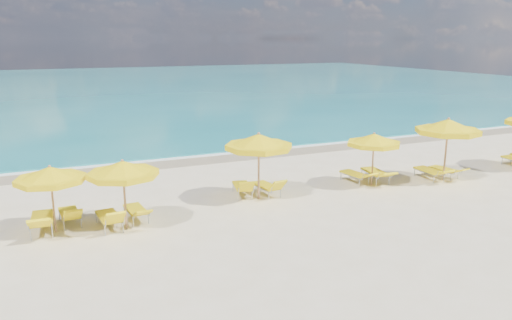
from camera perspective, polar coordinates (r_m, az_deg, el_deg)
name	(u,v)px	position (r m, az deg, el deg)	size (l,w,h in m)	color
ground_plane	(273,201)	(18.10, 1.90, -4.73)	(120.00, 120.00, 0.00)	beige
ocean	(104,87)	(64.18, -17.01, 8.00)	(120.00, 80.00, 0.30)	#16787C
wet_sand_band	(208,158)	(24.74, -5.47, 0.27)	(120.00, 2.60, 0.01)	tan
foam_line	(203,154)	(25.48, -6.03, 0.65)	(120.00, 1.20, 0.03)	white
whitecap_near	(67,134)	(33.02, -20.77, 2.83)	(14.00, 0.36, 0.05)	white
whitecap_far	(237,108)	(42.78, -2.24, 6.01)	(18.00, 0.30, 0.05)	white
umbrella_2	(50,175)	(15.96, -22.46, -1.61)	(2.30, 2.30, 2.10)	tan
umbrella_3	(123,170)	(15.55, -14.97, -1.06)	(2.31, 2.31, 2.21)	tan
umbrella_4	(259,142)	(17.83, 0.31, 2.04)	(2.95, 2.95, 2.48)	tan
umbrella_5	(374,140)	(20.14, 13.33, 2.22)	(2.68, 2.68, 2.16)	tan
umbrella_6	(448,127)	(21.66, 21.09, 3.54)	(2.91, 2.91, 2.63)	tan
lounger_2_left	(42,224)	(16.56, -23.22, -6.79)	(0.78, 2.02, 0.84)	#A5A8AD
lounger_2_right	(70,218)	(16.92, -20.47, -6.21)	(0.69, 1.71, 0.79)	#A5A8AD
lounger_3_left	(110,222)	(16.16, -16.38, -6.77)	(0.75, 1.78, 0.85)	#A5A8AD
lounger_3_right	(136,214)	(16.67, -13.51, -6.03)	(0.70, 1.73, 0.65)	#A5A8AD
lounger_4_left	(242,190)	(18.62, -1.56, -3.49)	(0.91, 1.77, 0.84)	#A5A8AD
lounger_4_right	(267,190)	(18.70, 1.27, -3.43)	(0.78, 1.71, 0.82)	#A5A8AD
lounger_5_left	(355,178)	(20.75, 11.29, -1.99)	(0.78, 1.80, 0.65)	#A5A8AD
lounger_5_right	(376,176)	(21.05, 13.52, -1.81)	(0.91, 2.05, 0.71)	#A5A8AD
lounger_6_left	(430,174)	(22.03, 19.25, -1.56)	(0.64, 1.85, 0.67)	#A5A8AD
lounger_6_right	(445,173)	(22.61, 20.75, -1.35)	(0.79, 1.74, 0.60)	#A5A8AD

